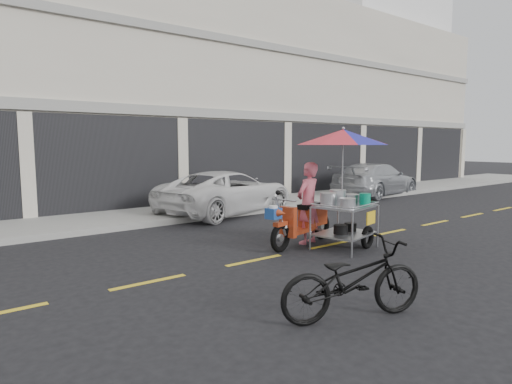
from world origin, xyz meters
TOP-DOWN VIEW (x-y plane):
  - ground at (0.00, 0.00)m, footprint 90.00×90.00m
  - sidewalk at (0.00, 5.50)m, footprint 45.00×3.00m
  - shophouse_block at (2.82, 10.59)m, footprint 36.00×8.11m
  - centerline at (0.00, 0.00)m, footprint 42.00×0.10m
  - white_pickup at (0.54, 4.70)m, footprint 5.01×3.29m
  - silver_pickup at (7.67, 4.70)m, footprint 4.78×2.52m
  - near_bicycle at (-2.62, -2.75)m, footprint 1.94×1.22m
  - food_vendor_rig at (-0.12, -0.05)m, footprint 2.71×2.21m

SIDE VIEW (x-z plane):
  - ground at x=0.00m, z-range 0.00..0.00m
  - centerline at x=0.00m, z-range 0.00..0.01m
  - sidewalk at x=0.00m, z-range 0.00..0.15m
  - near_bicycle at x=-2.62m, z-range 0.00..0.96m
  - white_pickup at x=0.54m, z-range 0.00..1.28m
  - silver_pickup at x=7.67m, z-range 0.00..1.32m
  - food_vendor_rig at x=-0.12m, z-range 0.31..2.73m
  - shophouse_block at x=2.82m, z-range -0.96..9.44m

